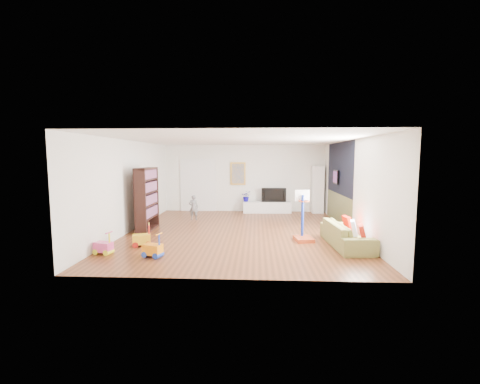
{
  "coord_description": "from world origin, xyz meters",
  "views": [
    {
      "loc": [
        0.49,
        -9.33,
        2.19
      ],
      "look_at": [
        0.0,
        0.4,
        1.15
      ],
      "focal_mm": 24.0,
      "sensor_mm": 36.0,
      "label": 1
    }
  ],
  "objects_px": {
    "bookshelf": "(147,199)",
    "sofa": "(346,234)",
    "media_console": "(267,207)",
    "basketball_hoop": "(304,216)"
  },
  "relations": [
    {
      "from": "media_console",
      "to": "sofa",
      "type": "bearing_deg",
      "value": -71.59
    },
    {
      "from": "sofa",
      "to": "basketball_hoop",
      "type": "distance_m",
      "value": 1.14
    },
    {
      "from": "bookshelf",
      "to": "sofa",
      "type": "bearing_deg",
      "value": -16.14
    },
    {
      "from": "bookshelf",
      "to": "sofa",
      "type": "relative_size",
      "value": 0.94
    },
    {
      "from": "media_console",
      "to": "bookshelf",
      "type": "height_order",
      "value": "bookshelf"
    },
    {
      "from": "sofa",
      "to": "basketball_hoop",
      "type": "bearing_deg",
      "value": 62.5
    },
    {
      "from": "media_console",
      "to": "sofa",
      "type": "distance_m",
      "value": 5.15
    },
    {
      "from": "bookshelf",
      "to": "sofa",
      "type": "height_order",
      "value": "bookshelf"
    },
    {
      "from": "media_console",
      "to": "bookshelf",
      "type": "distance_m",
      "value": 5.05
    },
    {
      "from": "bookshelf",
      "to": "sofa",
      "type": "xyz_separation_m",
      "value": [
        5.54,
        -1.5,
        -0.66
      ]
    }
  ]
}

